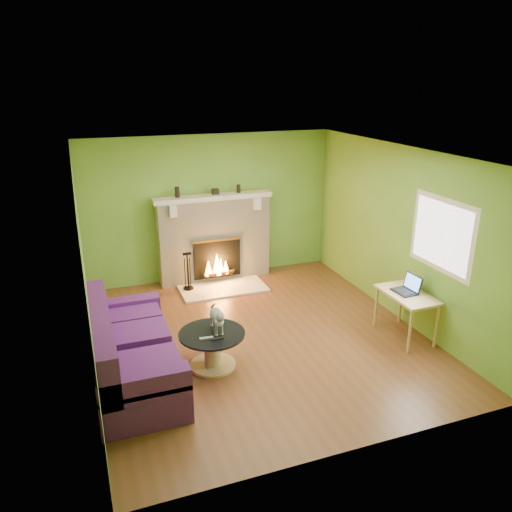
{
  "coord_description": "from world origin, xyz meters",
  "views": [
    {
      "loc": [
        -2.23,
        -5.96,
        3.52
      ],
      "look_at": [
        0.1,
        0.4,
        1.08
      ],
      "focal_mm": 35.0,
      "sensor_mm": 36.0,
      "label": 1
    }
  ],
  "objects": [
    {
      "name": "fire_tools",
      "position": [
        -0.58,
        1.95,
        0.37
      ],
      "size": [
        0.18,
        0.18,
        0.68
      ],
      "primitive_type": null,
      "color": "black",
      "rests_on": "hearth"
    },
    {
      "name": "mantel_vase_right",
      "position": [
        0.48,
        2.33,
        1.65
      ],
      "size": [
        0.07,
        0.07,
        0.14
      ],
      "primitive_type": "cylinder",
      "color": "black",
      "rests_on": "mantel"
    },
    {
      "name": "remote_silver",
      "position": [
        -0.93,
        -0.65,
        0.49
      ],
      "size": [
        0.17,
        0.06,
        0.02
      ],
      "primitive_type": "cube",
      "rotation": [
        0.0,
        0.0,
        -0.1
      ],
      "color": "gray",
      "rests_on": "coffee_table"
    },
    {
      "name": "coffee_table",
      "position": [
        -0.83,
        -0.53,
        0.27
      ],
      "size": [
        0.84,
        0.84,
        0.48
      ],
      "color": "tan",
      "rests_on": "floor"
    },
    {
      "name": "fireplace",
      "position": [
        0.0,
        2.32,
        0.77
      ],
      "size": [
        2.1,
        0.46,
        1.58
      ],
      "color": "beige",
      "rests_on": "floor"
    },
    {
      "name": "sofa",
      "position": [
        -1.86,
        -0.49,
        0.37
      ],
      "size": [
        0.96,
        2.13,
        0.96
      ],
      "color": "#4B185C",
      "rests_on": "floor"
    },
    {
      "name": "remote_black",
      "position": [
        -0.81,
        -0.71,
        0.48
      ],
      "size": [
        0.16,
        0.04,
        0.02
      ],
      "primitive_type": "cube",
      "rotation": [
        0.0,
        0.0,
        -0.01
      ],
      "color": "black",
      "rests_on": "coffee_table"
    },
    {
      "name": "floor",
      "position": [
        0.0,
        0.0,
        0.0
      ],
      "size": [
        5.0,
        5.0,
        0.0
      ],
      "primitive_type": "plane",
      "color": "brown",
      "rests_on": "ground"
    },
    {
      "name": "window_frame",
      "position": [
        2.24,
        -0.9,
        1.55
      ],
      "size": [
        0.0,
        1.2,
        1.2
      ],
      "primitive_type": "plane",
      "rotation": [
        1.57,
        0.0,
        -1.57
      ],
      "color": "silver",
      "rests_on": "wall_right"
    },
    {
      "name": "cat",
      "position": [
        -0.75,
        -0.48,
        0.65
      ],
      "size": [
        0.23,
        0.56,
        0.34
      ],
      "primitive_type": null,
      "rotation": [
        0.0,
        0.0,
        -0.05
      ],
      "color": "slate",
      "rests_on": "coffee_table"
    },
    {
      "name": "wall_front",
      "position": [
        0.0,
        -2.5,
        1.3
      ],
      "size": [
        5.0,
        0.0,
        5.0
      ],
      "primitive_type": "plane",
      "rotation": [
        -1.57,
        0.0,
        0.0
      ],
      "color": "#56832B",
      "rests_on": "floor"
    },
    {
      "name": "laptop",
      "position": [
        1.93,
        -0.66,
        0.79
      ],
      "size": [
        0.31,
        0.35,
        0.25
      ],
      "primitive_type": null,
      "rotation": [
        0.0,
        0.0,
        0.05
      ],
      "color": "black",
      "rests_on": "desk"
    },
    {
      "name": "wall_back",
      "position": [
        0.0,
        2.5,
        1.3
      ],
      "size": [
        5.0,
        0.0,
        5.0
      ],
      "primitive_type": "plane",
      "rotation": [
        1.57,
        0.0,
        0.0
      ],
      "color": "#56832B",
      "rests_on": "floor"
    },
    {
      "name": "wall_left",
      "position": [
        -2.25,
        0.0,
        1.3
      ],
      "size": [
        0.0,
        5.0,
        5.0
      ],
      "primitive_type": "plane",
      "rotation": [
        1.57,
        0.0,
        1.57
      ],
      "color": "#56832B",
      "rests_on": "floor"
    },
    {
      "name": "mantel",
      "position": [
        0.0,
        2.3,
        1.54
      ],
      "size": [
        2.1,
        0.28,
        0.08
      ],
      "primitive_type": "cube",
      "color": "beige",
      "rests_on": "fireplace"
    },
    {
      "name": "window_pane",
      "position": [
        2.23,
        -0.9,
        1.55
      ],
      "size": [
        0.0,
        1.06,
        1.06
      ],
      "primitive_type": "plane",
      "rotation": [
        1.57,
        0.0,
        -1.57
      ],
      "color": "white",
      "rests_on": "wall_right"
    },
    {
      "name": "wall_right",
      "position": [
        2.25,
        0.0,
        1.3
      ],
      "size": [
        0.0,
        5.0,
        5.0
      ],
      "primitive_type": "plane",
      "rotation": [
        1.57,
        0.0,
        -1.57
      ],
      "color": "#56832B",
      "rests_on": "floor"
    },
    {
      "name": "mantel_vase_left",
      "position": [
        -0.62,
        2.33,
        1.67
      ],
      "size": [
        0.08,
        0.08,
        0.18
      ],
      "primitive_type": "cylinder",
      "color": "black",
      "rests_on": "mantel"
    },
    {
      "name": "ceiling",
      "position": [
        0.0,
        0.0,
        2.6
      ],
      "size": [
        5.0,
        5.0,
        0.0
      ],
      "primitive_type": "plane",
      "rotation": [
        3.14,
        0.0,
        0.0
      ],
      "color": "white",
      "rests_on": "wall_back"
    },
    {
      "name": "hearth",
      "position": [
        0.0,
        1.8,
        0.01
      ],
      "size": [
        1.5,
        0.75,
        0.03
      ],
      "primitive_type": "cube",
      "color": "beige",
      "rests_on": "floor"
    },
    {
      "name": "desk",
      "position": [
        1.95,
        -0.71,
        0.59
      ],
      "size": [
        0.52,
        0.9,
        0.67
      ],
      "color": "tan",
      "rests_on": "floor"
    },
    {
      "name": "mantel_box",
      "position": [
        0.05,
        2.33,
        1.63
      ],
      "size": [
        0.12,
        0.08,
        0.1
      ],
      "primitive_type": "cube",
      "color": "black",
      "rests_on": "mantel"
    }
  ]
}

